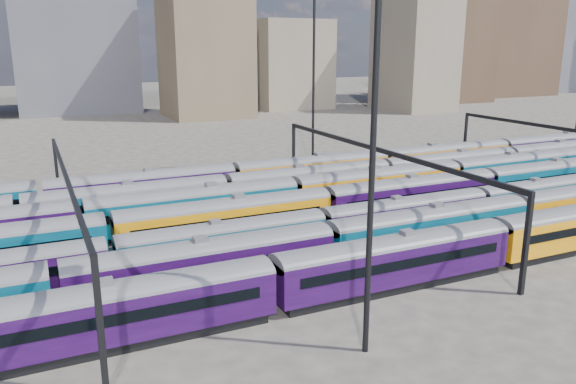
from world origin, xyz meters
name	(u,v)px	position (x,y,z in m)	size (l,w,h in m)	color
ground	(289,234)	(0.00, 0.00, 0.00)	(500.00, 500.00, 0.00)	#3F3B36
rake_0	(272,278)	(-8.20, -15.00, 2.64)	(122.30, 2.98, 5.02)	black
rake_1	(430,225)	(9.29, -10.00, 2.67)	(144.59, 3.02, 5.09)	black
rake_2	(224,238)	(-8.28, -5.00, 2.39)	(129.66, 2.71, 4.55)	black
rake_3	(326,203)	(4.19, 0.00, 2.73)	(126.68, 3.09, 5.20)	black
rake_4	(379,182)	(13.84, 5.00, 2.81)	(108.56, 3.18, 5.36)	black
rake_5	(226,188)	(-3.10, 10.00, 2.72)	(125.93, 3.07, 5.17)	black
rake_6	(313,168)	(10.41, 15.00, 2.79)	(107.52, 3.15, 5.31)	black
gantry_1	(67,189)	(-20.00, 0.00, 6.79)	(0.35, 40.35, 8.03)	black
gantry_2	(376,159)	(10.00, 0.00, 6.79)	(0.35, 40.35, 8.03)	black
mast_2	(374,123)	(-5.00, -22.00, 13.97)	(1.40, 0.50, 25.60)	black
mast_3	(314,76)	(15.00, 24.00, 13.97)	(1.40, 0.50, 25.60)	black
skyline	(441,38)	(104.75, 105.73, 20.83)	(399.22, 60.48, 50.03)	#665B4C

